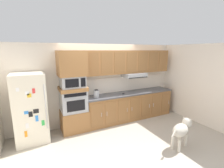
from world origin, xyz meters
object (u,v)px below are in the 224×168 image
(built_in_oven, at_px, (73,101))
(dog, at_px, (182,129))
(electric_kettle, at_px, (96,94))
(screwdriver, at_px, (124,94))
(refrigerator, at_px, (31,108))
(microwave, at_px, (72,81))

(built_in_oven, height_order, dog, built_in_oven)
(electric_kettle, bearing_deg, screwdriver, -2.07)
(screwdriver, distance_m, electric_kettle, 0.93)
(refrigerator, bearing_deg, built_in_oven, 3.54)
(built_in_oven, bearing_deg, electric_kettle, -3.98)
(built_in_oven, height_order, screwdriver, built_in_oven)
(refrigerator, bearing_deg, microwave, 3.54)
(refrigerator, xyz_separation_m, microwave, (1.10, 0.07, 0.58))
(built_in_oven, distance_m, microwave, 0.56)
(microwave, distance_m, electric_kettle, 0.80)
(refrigerator, xyz_separation_m, screwdriver, (2.70, -0.01, 0.05))
(refrigerator, bearing_deg, electric_kettle, 0.66)
(microwave, relative_size, screwdriver, 3.94)
(refrigerator, relative_size, screwdriver, 10.76)
(refrigerator, bearing_deg, dog, -30.72)
(microwave, height_order, screwdriver, microwave)
(electric_kettle, bearing_deg, built_in_oven, 176.02)
(microwave, xyz_separation_m, electric_kettle, (0.68, -0.05, -0.43))
(dog, bearing_deg, built_in_oven, 121.19)
(refrigerator, xyz_separation_m, electric_kettle, (1.78, 0.02, 0.15))
(refrigerator, xyz_separation_m, built_in_oven, (1.10, 0.07, 0.02))
(refrigerator, height_order, built_in_oven, refrigerator)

